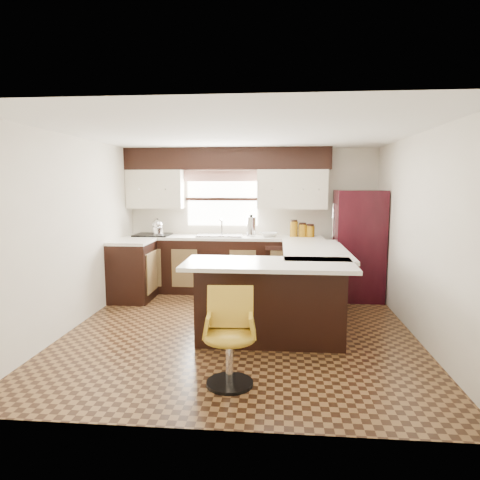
# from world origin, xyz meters

# --- Properties ---
(floor) EXTENTS (4.40, 4.40, 0.00)m
(floor) POSITION_xyz_m (0.00, 0.00, 0.00)
(floor) COLOR #49301A
(floor) RESTS_ON ground
(ceiling) EXTENTS (4.40, 4.40, 0.00)m
(ceiling) POSITION_xyz_m (0.00, 0.00, 2.40)
(ceiling) COLOR silver
(ceiling) RESTS_ON wall_back
(wall_back) EXTENTS (4.40, 0.00, 4.40)m
(wall_back) POSITION_xyz_m (0.00, 2.20, 1.20)
(wall_back) COLOR beige
(wall_back) RESTS_ON floor
(wall_front) EXTENTS (4.40, 0.00, 4.40)m
(wall_front) POSITION_xyz_m (0.00, -2.20, 1.20)
(wall_front) COLOR beige
(wall_front) RESTS_ON floor
(wall_left) EXTENTS (0.00, 4.40, 4.40)m
(wall_left) POSITION_xyz_m (-2.10, 0.00, 1.20)
(wall_left) COLOR beige
(wall_left) RESTS_ON floor
(wall_right) EXTENTS (0.00, 4.40, 4.40)m
(wall_right) POSITION_xyz_m (2.10, 0.00, 1.20)
(wall_right) COLOR beige
(wall_right) RESTS_ON floor
(base_cab_back) EXTENTS (3.30, 0.60, 0.90)m
(base_cab_back) POSITION_xyz_m (-0.45, 1.90, 0.45)
(base_cab_back) COLOR black
(base_cab_back) RESTS_ON floor
(base_cab_left) EXTENTS (0.60, 0.70, 0.90)m
(base_cab_left) POSITION_xyz_m (-1.80, 1.25, 0.45)
(base_cab_left) COLOR black
(base_cab_left) RESTS_ON floor
(counter_back) EXTENTS (3.30, 0.60, 0.04)m
(counter_back) POSITION_xyz_m (-0.45, 1.90, 0.92)
(counter_back) COLOR silver
(counter_back) RESTS_ON base_cab_back
(counter_left) EXTENTS (0.60, 0.70, 0.04)m
(counter_left) POSITION_xyz_m (-1.80, 1.25, 0.92)
(counter_left) COLOR silver
(counter_left) RESTS_ON base_cab_left
(soffit) EXTENTS (3.40, 0.35, 0.36)m
(soffit) POSITION_xyz_m (-0.40, 2.03, 2.22)
(soffit) COLOR black
(soffit) RESTS_ON wall_back
(upper_cab_left) EXTENTS (0.94, 0.35, 0.64)m
(upper_cab_left) POSITION_xyz_m (-1.62, 2.03, 1.72)
(upper_cab_left) COLOR beige
(upper_cab_left) RESTS_ON wall_back
(upper_cab_right) EXTENTS (1.14, 0.35, 0.64)m
(upper_cab_right) POSITION_xyz_m (0.68, 2.03, 1.72)
(upper_cab_right) COLOR beige
(upper_cab_right) RESTS_ON wall_back
(window_pane) EXTENTS (1.20, 0.02, 0.90)m
(window_pane) POSITION_xyz_m (-0.50, 2.18, 1.55)
(window_pane) COLOR white
(window_pane) RESTS_ON wall_back
(valance) EXTENTS (1.30, 0.06, 0.18)m
(valance) POSITION_xyz_m (-0.50, 2.14, 1.94)
(valance) COLOR #D19B93
(valance) RESTS_ON wall_back
(sink) EXTENTS (0.75, 0.45, 0.03)m
(sink) POSITION_xyz_m (-0.50, 1.88, 0.96)
(sink) COLOR #B2B2B7
(sink) RESTS_ON counter_back
(dishwasher) EXTENTS (0.58, 0.03, 0.78)m
(dishwasher) POSITION_xyz_m (0.55, 1.61, 0.43)
(dishwasher) COLOR black
(dishwasher) RESTS_ON floor
(cooktop) EXTENTS (0.58, 0.50, 0.02)m
(cooktop) POSITION_xyz_m (-1.65, 1.88, 0.96)
(cooktop) COLOR black
(cooktop) RESTS_ON counter_back
(peninsula_long) EXTENTS (0.60, 1.95, 0.90)m
(peninsula_long) POSITION_xyz_m (0.90, 0.62, 0.45)
(peninsula_long) COLOR black
(peninsula_long) RESTS_ON floor
(peninsula_return) EXTENTS (1.65, 0.60, 0.90)m
(peninsula_return) POSITION_xyz_m (0.38, -0.35, 0.45)
(peninsula_return) COLOR black
(peninsula_return) RESTS_ON floor
(counter_pen_long) EXTENTS (0.84, 1.95, 0.04)m
(counter_pen_long) POSITION_xyz_m (0.95, 0.62, 0.92)
(counter_pen_long) COLOR silver
(counter_pen_long) RESTS_ON peninsula_long
(counter_pen_return) EXTENTS (1.89, 0.84, 0.04)m
(counter_pen_return) POSITION_xyz_m (0.35, -0.44, 0.92)
(counter_pen_return) COLOR silver
(counter_pen_return) RESTS_ON peninsula_return
(refrigerator) EXTENTS (0.73, 0.70, 1.71)m
(refrigerator) POSITION_xyz_m (1.71, 1.66, 0.86)
(refrigerator) COLOR black
(refrigerator) RESTS_ON floor
(bar_chair) EXTENTS (0.50, 0.50, 0.88)m
(bar_chair) POSITION_xyz_m (0.04, -1.47, 0.44)
(bar_chair) COLOR #B99023
(bar_chair) RESTS_ON floor
(kettle) EXTENTS (0.20, 0.20, 0.27)m
(kettle) POSITION_xyz_m (-1.56, 1.88, 1.10)
(kettle) COLOR silver
(kettle) RESTS_ON cooktop
(percolator) EXTENTS (0.15, 0.15, 0.33)m
(percolator) POSITION_xyz_m (0.01, 1.90, 1.11)
(percolator) COLOR silver
(percolator) RESTS_ON counter_back
(mixing_bowl) EXTENTS (0.34, 0.34, 0.07)m
(mixing_bowl) POSITION_xyz_m (0.30, 1.90, 0.98)
(mixing_bowl) COLOR white
(mixing_bowl) RESTS_ON counter_back
(canister_large) EXTENTS (0.13, 0.13, 0.25)m
(canister_large) POSITION_xyz_m (0.72, 1.92, 1.07)
(canister_large) COLOR #8A5C0C
(canister_large) RESTS_ON counter_back
(canister_med) EXTENTS (0.14, 0.14, 0.20)m
(canister_med) POSITION_xyz_m (0.86, 1.92, 1.05)
(canister_med) COLOR #8A5C0C
(canister_med) RESTS_ON counter_back
(canister_small) EXTENTS (0.14, 0.14, 0.18)m
(canister_small) POSITION_xyz_m (0.98, 1.92, 1.04)
(canister_small) COLOR #8A5C0C
(canister_small) RESTS_ON counter_back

